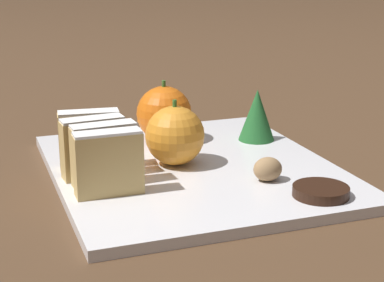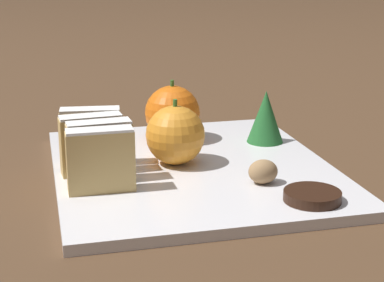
% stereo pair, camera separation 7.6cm
% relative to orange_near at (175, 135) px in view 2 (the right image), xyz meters
% --- Properties ---
extents(ground_plane, '(6.00, 6.00, 0.00)m').
position_rel_orange_near_xyz_m(ground_plane, '(0.02, -0.01, -0.05)').
color(ground_plane, '#513823').
extents(serving_platter, '(0.32, 0.37, 0.01)m').
position_rel_orange_near_xyz_m(serving_platter, '(0.02, -0.01, -0.04)').
color(serving_platter, white).
rests_on(serving_platter, ground_plane).
extents(stollen_slice_front, '(0.07, 0.02, 0.07)m').
position_rel_orange_near_xyz_m(stollen_slice_front, '(-0.10, -0.07, -0.00)').
color(stollen_slice_front, tan).
rests_on(stollen_slice_front, serving_platter).
extents(stollen_slice_second, '(0.07, 0.03, 0.07)m').
position_rel_orange_near_xyz_m(stollen_slice_second, '(-0.09, -0.04, -0.00)').
color(stollen_slice_second, tan).
rests_on(stollen_slice_second, serving_platter).
extents(stollen_slice_third, '(0.07, 0.03, 0.07)m').
position_rel_orange_near_xyz_m(stollen_slice_third, '(-0.10, -0.01, -0.00)').
color(stollen_slice_third, tan).
rests_on(stollen_slice_third, serving_platter).
extents(stollen_slice_fourth, '(0.07, 0.03, 0.07)m').
position_rel_orange_near_xyz_m(stollen_slice_fourth, '(-0.10, 0.02, -0.00)').
color(stollen_slice_fourth, tan).
rests_on(stollen_slice_fourth, serving_platter).
extents(orange_near, '(0.07, 0.07, 0.08)m').
position_rel_orange_near_xyz_m(orange_near, '(0.00, 0.00, 0.00)').
color(orange_near, orange).
rests_on(orange_near, serving_platter).
extents(orange_far, '(0.07, 0.07, 0.08)m').
position_rel_orange_near_xyz_m(orange_far, '(0.02, 0.10, 0.00)').
color(orange_far, orange).
rests_on(orange_far, serving_platter).
extents(walnut, '(0.03, 0.03, 0.03)m').
position_rel_orange_near_xyz_m(walnut, '(0.08, -0.09, -0.02)').
color(walnut, '#9E7A51').
rests_on(walnut, serving_platter).
extents(chocolate_cookie, '(0.06, 0.06, 0.01)m').
position_rel_orange_near_xyz_m(chocolate_cookie, '(0.11, -0.15, -0.03)').
color(chocolate_cookie, black).
rests_on(chocolate_cookie, serving_platter).
extents(evergreen_sprig, '(0.05, 0.05, 0.07)m').
position_rel_orange_near_xyz_m(evergreen_sprig, '(0.14, 0.06, -0.00)').
color(evergreen_sprig, '#23662D').
rests_on(evergreen_sprig, serving_platter).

